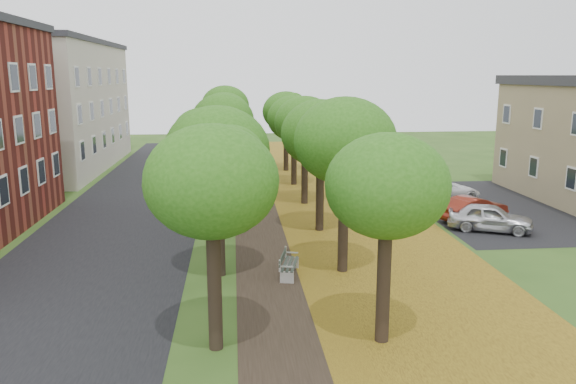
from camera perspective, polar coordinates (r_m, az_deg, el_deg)
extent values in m
plane|color=#2D4C19|center=(16.74, 0.52, -15.23)|extent=(120.00, 120.00, 0.00)
cube|color=black|center=(31.34, -16.26, -2.73)|extent=(8.00, 70.00, 0.01)
cube|color=black|center=(30.82, -2.42, -2.50)|extent=(3.20, 70.00, 0.01)
cube|color=olive|center=(31.48, 6.71, -2.26)|extent=(7.50, 70.00, 0.01)
cube|color=black|center=(35.15, 20.03, -1.42)|extent=(9.00, 16.00, 0.01)
cylinder|color=black|center=(15.92, -7.47, -9.55)|extent=(0.40, 0.40, 3.68)
ellipsoid|color=#255C13|center=(15.08, -7.78, 1.34)|extent=(3.75, 3.75, 3.19)
cylinder|color=black|center=(21.62, -6.98, -3.77)|extent=(0.40, 0.40, 3.68)
ellipsoid|color=#255C13|center=(21.01, -7.19, 4.29)|extent=(3.75, 3.75, 3.19)
cylinder|color=black|center=(27.45, -6.70, -0.42)|extent=(0.40, 0.40, 3.68)
ellipsoid|color=#255C13|center=(26.97, -6.85, 5.95)|extent=(3.75, 3.75, 3.19)
cylinder|color=black|center=(33.34, -6.51, 1.76)|extent=(0.40, 0.40, 3.68)
ellipsoid|color=#255C13|center=(32.94, -6.64, 7.00)|extent=(3.75, 3.75, 3.19)
cylinder|color=black|center=(39.26, -6.39, 3.28)|extent=(0.40, 0.40, 3.68)
ellipsoid|color=#255C13|center=(38.93, -6.49, 7.73)|extent=(3.75, 3.75, 3.19)
cylinder|color=black|center=(45.20, -6.29, 4.40)|extent=(0.40, 0.40, 3.68)
ellipsoid|color=#255C13|center=(44.91, -6.38, 8.27)|extent=(3.75, 3.75, 3.19)
cylinder|color=black|center=(16.45, 9.69, -8.91)|extent=(0.40, 0.40, 3.68)
ellipsoid|color=#255C13|center=(15.64, 10.07, 1.64)|extent=(3.75, 3.75, 3.19)
cylinder|color=black|center=(22.01, 5.63, -3.45)|extent=(0.40, 0.40, 3.68)
ellipsoid|color=#255C13|center=(21.42, 5.80, 4.47)|extent=(3.75, 3.75, 3.19)
cylinder|color=black|center=(27.76, 3.26, -0.22)|extent=(0.40, 0.40, 3.68)
ellipsoid|color=#255C13|center=(27.29, 3.33, 6.08)|extent=(3.75, 3.75, 3.19)
cylinder|color=black|center=(33.59, 1.70, 1.90)|extent=(0.40, 0.40, 3.68)
ellipsoid|color=#255C13|center=(33.20, 1.73, 7.11)|extent=(3.75, 3.75, 3.19)
cylinder|color=black|center=(39.48, 0.61, 3.39)|extent=(0.40, 0.40, 3.68)
ellipsoid|color=#255C13|center=(39.15, 0.62, 7.83)|extent=(3.75, 3.75, 3.19)
cylinder|color=black|center=(45.39, -0.20, 4.50)|extent=(0.40, 0.40, 3.68)
ellipsoid|color=#255C13|center=(45.10, -0.21, 8.35)|extent=(3.75, 3.75, 3.19)
cube|color=beige|center=(50.32, -23.61, 7.85)|extent=(10.00, 20.00, 10.00)
cube|color=#2D2D33|center=(50.32, -24.11, 13.76)|extent=(10.30, 20.30, 0.40)
cube|color=#2C382F|center=(21.81, 0.17, -7.32)|extent=(0.88, 1.92, 0.04)
cube|color=#2C382F|center=(21.75, -0.53, -6.60)|extent=(0.45, 1.82, 0.27)
cube|color=silver|center=(21.10, -0.11, -8.67)|extent=(0.52, 0.17, 0.47)
cube|color=silver|center=(22.68, 0.44, -7.18)|extent=(0.52, 0.17, 0.47)
cube|color=silver|center=(20.95, -0.11, -7.59)|extent=(0.47, 0.16, 0.04)
cube|color=silver|center=(22.55, 0.44, -6.17)|extent=(0.47, 0.16, 0.04)
imported|color=silver|center=(29.58, 19.84, -2.45)|extent=(4.35, 3.13, 1.38)
imported|color=maroon|center=(31.36, 18.29, -1.62)|extent=(4.21, 2.87, 1.31)
imported|color=#2F2E33|center=(36.02, 15.03, 0.21)|extent=(4.62, 2.90, 1.25)
imported|color=white|center=(35.59, 15.29, 0.14)|extent=(5.20, 3.18, 1.35)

